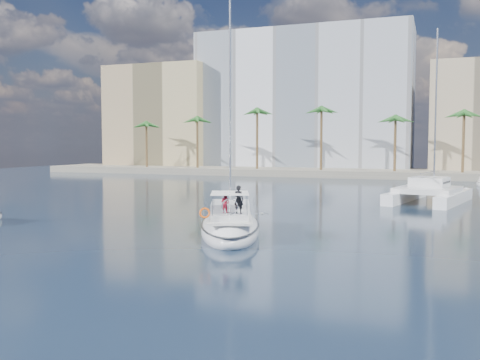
% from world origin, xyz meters
% --- Properties ---
extents(ground, '(160.00, 160.00, 0.00)m').
position_xyz_m(ground, '(0.00, 0.00, 0.00)').
color(ground, black).
rests_on(ground, ground).
extents(quay, '(120.00, 14.00, 1.20)m').
position_xyz_m(quay, '(0.00, 61.00, 0.60)').
color(quay, gray).
rests_on(quay, ground).
extents(building_modern, '(42.00, 16.00, 28.00)m').
position_xyz_m(building_modern, '(-12.00, 73.00, 14.00)').
color(building_modern, white).
rests_on(building_modern, ground).
extents(building_tan_left, '(22.00, 14.00, 22.00)m').
position_xyz_m(building_tan_left, '(-42.00, 69.00, 11.00)').
color(building_tan_left, tan).
rests_on(building_tan_left, ground).
extents(palm_left, '(3.60, 3.60, 12.30)m').
position_xyz_m(palm_left, '(-34.00, 57.00, 10.28)').
color(palm_left, brown).
rests_on(palm_left, ground).
extents(palm_centre, '(3.60, 3.60, 12.30)m').
position_xyz_m(palm_centre, '(0.00, 57.00, 10.28)').
color(palm_centre, brown).
rests_on(palm_centre, ground).
extents(main_sloop, '(7.72, 12.35, 17.50)m').
position_xyz_m(main_sloop, '(0.89, -1.99, 0.53)').
color(main_sloop, white).
rests_on(main_sloop, ground).
extents(catamaran, '(8.46, 12.86, 17.26)m').
position_xyz_m(catamaran, '(12.73, 21.65, 1.14)').
color(catamaran, white).
rests_on(catamaran, ground).
extents(seagull, '(1.03, 0.44, 0.19)m').
position_xyz_m(seagull, '(1.71, 2.24, 0.81)').
color(seagull, silver).
rests_on(seagull, ground).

